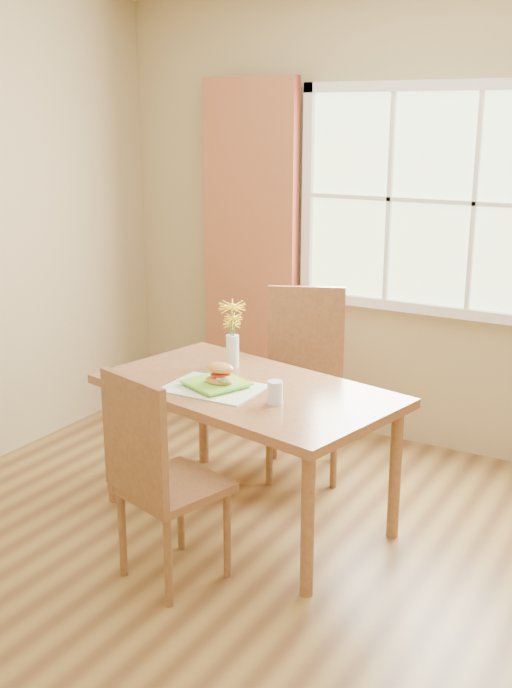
{
  "coord_description": "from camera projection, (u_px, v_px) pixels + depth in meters",
  "views": [
    {
      "loc": [
        1.46,
        -2.64,
        1.98
      ],
      "look_at": [
        -0.35,
        0.48,
        0.94
      ],
      "focal_mm": 42.0,
      "sensor_mm": 36.0,
      "label": 1
    }
  ],
  "objects": [
    {
      "name": "chair_far",
      "position": [
        305.0,
        372.0,
        4.54
      ],
      "size": [
        0.58,
        0.58,
        1.05
      ],
      "rotation": [
        0.0,
        0.0,
        0.43
      ],
      "color": "brown",
      "rests_on": "room"
    },
    {
      "name": "flower_vase",
      "position": [
        232.0,
        328.0,
        4.14
      ],
      "size": [
        0.14,
        0.14,
        0.35
      ],
      "color": "silver",
      "rests_on": "dining_table"
    },
    {
      "name": "chair_near",
      "position": [
        157.0,
        471.0,
        3.38
      ],
      "size": [
        0.5,
        0.5,
        0.97
      ],
      "rotation": [
        0.0,
        0.0,
        -0.28
      ],
      "color": "brown",
      "rests_on": "room"
    },
    {
      "name": "window",
      "position": [
        432.0,
        201.0,
        4.59
      ],
      "size": [
        1.62,
        0.06,
        1.32
      ],
      "color": "beige",
      "rests_on": "room"
    },
    {
      "name": "dining_table",
      "position": [
        247.0,
        400.0,
        3.92
      ],
      "size": [
        1.58,
        1.09,
        0.71
      ],
      "rotation": [
        0.0,
        0.0,
        -0.21
      ],
      "color": "#8E5E36",
      "rests_on": "room"
    },
    {
      "name": "water_glass",
      "position": [
        275.0,
        393.0,
        3.66
      ],
      "size": [
        0.07,
        0.07,
        0.11
      ],
      "color": "silver",
      "rests_on": "dining_table"
    },
    {
      "name": "plate",
      "position": [
        216.0,
        385.0,
        3.88
      ],
      "size": [
        0.34,
        0.34,
        0.01
      ],
      "primitive_type": "cube",
      "rotation": [
        0.0,
        0.0,
        -0.38
      ],
      "color": "#77CE33",
      "rests_on": "placemat"
    },
    {
      "name": "placemat",
      "position": [
        214.0,
        388.0,
        3.87
      ],
      "size": [
        0.46,
        0.34,
        0.01
      ],
      "primitive_type": "cube",
      "rotation": [
        0.0,
        0.0,
        0.02
      ],
      "color": "beige",
      "rests_on": "dining_table"
    },
    {
      "name": "room",
      "position": [
        273.0,
        284.0,
        3.08
      ],
      "size": [
        4.24,
        3.84,
        2.74
      ],
      "color": "olive",
      "rests_on": "ground"
    },
    {
      "name": "croissant_sandwich",
      "position": [
        220.0,
        374.0,
        3.85
      ],
      "size": [
        0.16,
        0.11,
        0.11
      ],
      "rotation": [
        0.0,
        0.0,
        0.05
      ],
      "color": "gold",
      "rests_on": "plate"
    },
    {
      "name": "curtain_left",
      "position": [
        250.0,
        256.0,
        5.18
      ],
      "size": [
        0.65,
        0.08,
        2.2
      ],
      "primitive_type": "cube",
      "color": "maroon",
      "rests_on": "room"
    }
  ]
}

